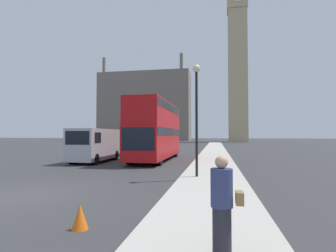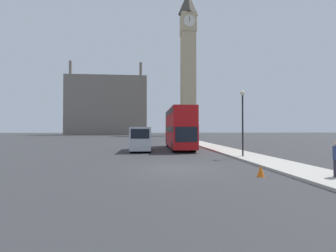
# 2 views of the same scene
# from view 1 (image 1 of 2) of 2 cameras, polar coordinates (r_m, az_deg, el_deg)

# --- Properties ---
(ground_plane) EXTENTS (300.00, 300.00, 0.00)m
(ground_plane) POSITION_cam_1_polar(r_m,az_deg,el_deg) (10.52, -29.97, -13.04)
(ground_plane) COLOR #333335
(sidewalk_strip) EXTENTS (2.91, 120.00, 0.15)m
(sidewalk_strip) POSITION_cam_1_polar(r_m,az_deg,el_deg) (8.14, 9.04, -16.12)
(sidewalk_strip) COLOR #ADA89E
(sidewalk_strip) RESTS_ON ground_plane
(clock_tower) EXTENTS (5.62, 5.79, 54.65)m
(clock_tower) POSITION_cam_1_polar(r_m,az_deg,el_deg) (82.72, 14.87, 16.42)
(clock_tower) COLOR tan
(clock_tower) RESTS_ON ground_plane
(building_block_distant) EXTENTS (34.39, 10.24, 31.04)m
(building_block_distant) POSITION_cam_1_polar(r_m,az_deg,el_deg) (99.91, -5.08, 4.21)
(building_block_distant) COLOR slate
(building_block_distant) RESTS_ON ground_plane
(red_double_decker_bus) EXTENTS (2.45, 10.25, 4.63)m
(red_double_decker_bus) POSITION_cam_1_polar(r_m,az_deg,el_deg) (21.47, -2.58, -0.60)
(red_double_decker_bus) COLOR #B71114
(red_double_decker_bus) RESTS_ON ground_plane
(white_van) EXTENTS (2.08, 5.46, 2.52)m
(white_van) POSITION_cam_1_polar(r_m,az_deg,el_deg) (20.91, -15.62, -3.84)
(white_van) COLOR #B2B7BC
(white_van) RESTS_ON ground_plane
(pedestrian) EXTENTS (0.51, 0.35, 1.59)m
(pedestrian) POSITION_cam_1_polar(r_m,az_deg,el_deg) (4.45, 11.76, -16.57)
(pedestrian) COLOR #23232D
(pedestrian) RESTS_ON sidewalk_strip
(street_lamp) EXTENTS (0.36, 0.36, 5.22)m
(street_lamp) POSITION_cam_1_polar(r_m,az_deg,el_deg) (12.34, 6.22, 5.30)
(street_lamp) COLOR black
(street_lamp) RESTS_ON sidewalk_strip
(parked_sedan) EXTENTS (1.76, 4.35, 1.51)m
(parked_sedan) POSITION_cam_1_polar(r_m,az_deg,el_deg) (41.79, -2.59, -3.83)
(parked_sedan) COLOR navy
(parked_sedan) RESTS_ON ground_plane
(traffic_cone) EXTENTS (0.36, 0.36, 0.55)m
(traffic_cone) POSITION_cam_1_polar(r_m,az_deg,el_deg) (6.38, -18.61, -18.21)
(traffic_cone) COLOR orange
(traffic_cone) RESTS_ON ground_plane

